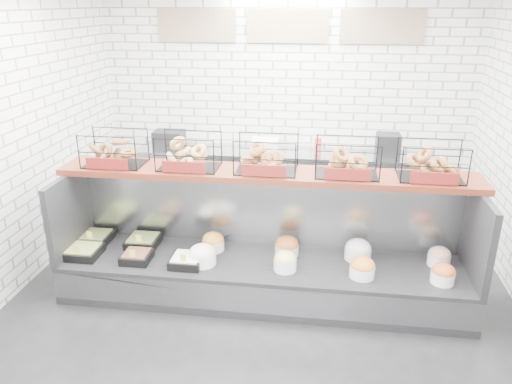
# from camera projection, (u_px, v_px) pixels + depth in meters

# --- Properties ---
(ground) EXTENTS (5.50, 5.50, 0.00)m
(ground) POSITION_uv_depth(u_px,v_px,m) (259.00, 312.00, 4.82)
(ground) COLOR black
(ground) RESTS_ON ground
(room_shell) EXTENTS (5.02, 5.51, 3.01)m
(room_shell) POSITION_uv_depth(u_px,v_px,m) (268.00, 87.00, 4.63)
(room_shell) COLOR silver
(room_shell) RESTS_ON ground
(display_case) EXTENTS (4.00, 0.90, 1.20)m
(display_case) POSITION_uv_depth(u_px,v_px,m) (263.00, 264.00, 5.02)
(display_case) COLOR black
(display_case) RESTS_ON ground
(bagel_shelf) EXTENTS (4.10, 0.50, 0.40)m
(bagel_shelf) POSITION_uv_depth(u_px,v_px,m) (267.00, 159.00, 4.80)
(bagel_shelf) COLOR #4B1A10
(bagel_shelf) RESTS_ON display_case
(prep_counter) EXTENTS (4.00, 0.60, 1.20)m
(prep_counter) POSITION_uv_depth(u_px,v_px,m) (282.00, 182.00, 6.89)
(prep_counter) COLOR #93969B
(prep_counter) RESTS_ON ground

